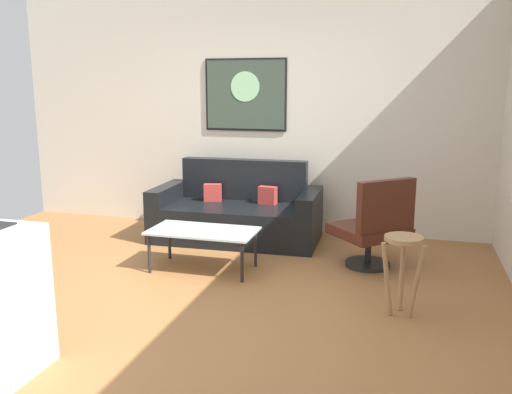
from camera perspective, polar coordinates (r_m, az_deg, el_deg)
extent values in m
cube|color=#976237|center=(4.53, -7.00, -11.01)|extent=(6.40, 6.40, 0.04)
cube|color=beige|center=(6.48, 1.07, 8.89)|extent=(6.40, 0.05, 2.80)
cube|color=black|center=(6.09, -2.10, -2.73)|extent=(1.51, 0.91, 0.40)
cube|color=black|center=(6.33, -1.24, 1.88)|extent=(1.49, 0.21, 0.47)
cube|color=black|center=(6.34, -9.35, -1.42)|extent=(0.21, 0.87, 0.59)
cube|color=black|center=(5.90, 5.68, -2.33)|extent=(0.21, 0.87, 0.59)
cube|color=#A9342F|center=(6.26, -4.60, 0.47)|extent=(0.22, 0.14, 0.20)
cube|color=#A9342F|center=(6.09, 1.23, 0.18)|extent=(0.21, 0.13, 0.20)
cube|color=silver|center=(5.10, -5.63, -3.58)|extent=(1.00, 0.53, 0.02)
cylinder|color=#232326|center=(5.14, -11.22, -5.90)|extent=(0.03, 0.03, 0.37)
cylinder|color=#232326|center=(4.81, -1.50, -6.91)|extent=(0.03, 0.03, 0.37)
cylinder|color=#232326|center=(5.52, -9.14, -4.59)|extent=(0.03, 0.03, 0.37)
cylinder|color=#232326|center=(5.21, -0.04, -5.41)|extent=(0.03, 0.03, 0.37)
cylinder|color=black|center=(5.39, 11.70, -6.94)|extent=(0.43, 0.43, 0.04)
cylinder|color=black|center=(5.33, 11.78, -5.09)|extent=(0.06, 0.06, 0.32)
cube|color=#481F14|center=(5.29, 11.85, -3.51)|extent=(0.85, 0.85, 0.10)
cube|color=#481F14|center=(5.05, 13.61, -0.93)|extent=(0.51, 0.47, 0.48)
cylinder|color=#9F7950|center=(4.18, 15.36, -4.26)|extent=(0.29, 0.29, 0.03)
cylinder|color=#9F7950|center=(4.39, 15.16, -7.72)|extent=(0.04, 0.12, 0.58)
cylinder|color=#9F7950|center=(4.22, 13.67, -8.46)|extent=(0.12, 0.09, 0.58)
cylinder|color=#9F7950|center=(4.22, 16.58, -8.62)|extent=(0.12, 0.09, 0.58)
cube|color=black|center=(6.50, -1.11, 10.75)|extent=(1.00, 0.01, 0.85)
cube|color=#3C4C3E|center=(6.50, -1.13, 10.75)|extent=(0.95, 0.02, 0.80)
cylinder|color=#9EE0A1|center=(6.48, -1.17, 11.59)|extent=(0.35, 0.01, 0.35)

